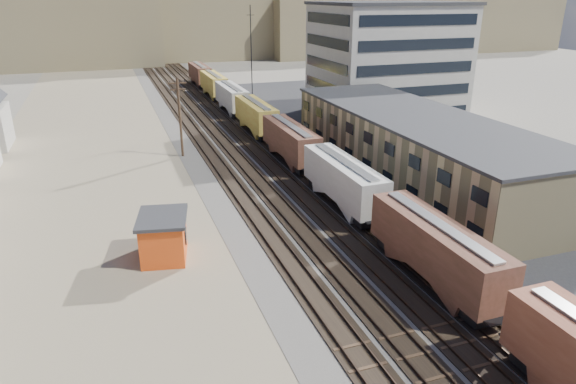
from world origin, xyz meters
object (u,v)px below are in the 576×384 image
object	(u,v)px
utility_pole_north	(180,116)
maintenance_shed	(164,236)
freight_train	(271,126)
parked_car_blue	(414,129)

from	to	relation	value
utility_pole_north	maintenance_shed	distance (m)	27.61
freight_train	utility_pole_north	world-z (taller)	utility_pole_north
maintenance_shed	parked_car_blue	world-z (taller)	maintenance_shed
utility_pole_north	parked_car_blue	bearing A→B (deg)	-0.29
freight_train	maintenance_shed	size ratio (longest dim) A/B	21.85
utility_pole_north	parked_car_blue	size ratio (longest dim) A/B	1.81
utility_pole_north	parked_car_blue	world-z (taller)	utility_pole_north
utility_pole_north	parked_car_blue	distance (m)	34.68
freight_train	parked_car_blue	bearing A→B (deg)	-2.57
freight_train	parked_car_blue	world-z (taller)	freight_train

